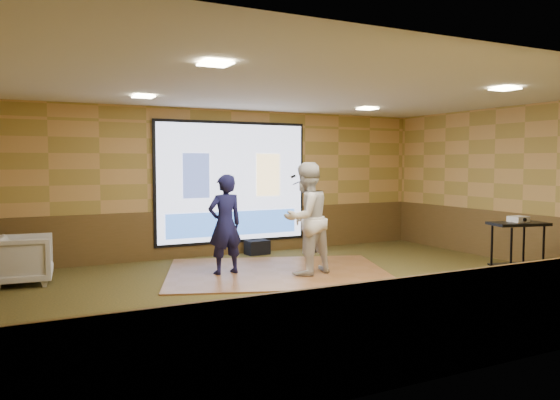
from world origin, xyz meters
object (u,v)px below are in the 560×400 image
dance_floor (277,272)px  duffel_bag (257,247)px  player_right (306,219)px  av_table (518,240)px  mic_stand (310,229)px  projector (518,219)px  banquet_chair (24,260)px  projector_screen (233,184)px  player_left (225,224)px

dance_floor → duffel_bag: (0.49, 1.89, 0.13)m
player_right → av_table: 3.46m
dance_floor → mic_stand: 2.35m
player_right → projector: 3.47m
projector → mic_stand: 4.25m
banquet_chair → projector_screen: bearing=-68.2°
dance_floor → player_left: size_ratio=2.23×
projector_screen → mic_stand: size_ratio=1.99×
projector_screen → mic_stand: 1.91m
player_right → av_table: size_ratio=2.00×
player_left → av_table: bearing=143.1°
projector → banquet_chair: (-7.24, 3.27, -0.60)m
banquet_chair → av_table: bearing=-108.5°
dance_floor → player_right: 1.10m
dance_floor → player_left: player_left is taller
player_left → av_table: player_left is taller
dance_floor → banquet_chair: banquet_chair is taller
projector_screen → duffel_bag: bearing=-30.5°
projector → mic_stand: bearing=113.6°
av_table → banquet_chair: (-7.18, 3.32, -0.27)m
projector → duffel_bag: (-2.80, 4.12, -0.85)m
projector → duffel_bag: 5.06m
player_right → duffel_bag: 2.46m
av_table → projector_screen: bearing=125.7°
projector → banquet_chair: size_ratio=0.33×
projector_screen → av_table: size_ratio=3.51×
player_left → duffel_bag: player_left is taller
mic_stand → banquet_chair: size_ratio=1.94×
banquet_chair → duffel_bag: (4.43, 0.85, -0.24)m
av_table → banquet_chair: size_ratio=1.10×
mic_stand → duffel_bag: 1.20m
player_left → banquet_chair: bearing=-20.0°
projector → banquet_chair: 7.97m
mic_stand → duffel_bag: size_ratio=3.54×
dance_floor → player_left: bearing=164.8°
player_right → av_table: (2.91, -1.86, -0.31)m
projector_screen → banquet_chair: (-4.00, -1.11, -1.08)m
player_right → projector: player_right is taller
dance_floor → projector: (3.29, -2.23, 0.98)m
player_left → banquet_chair: size_ratio=1.97×
av_table → projector: projector is taller
projector_screen → projector: (3.24, -4.38, -0.48)m
dance_floor → player_right: bearing=-51.9°
av_table → mic_stand: (-1.63, 3.92, -0.17)m
projector_screen → duffel_bag: (0.43, -0.26, -1.33)m
projector_screen → player_right: (0.28, -2.57, -0.50)m
projector_screen → banquet_chair: bearing=-164.5°
projector → mic_stand: size_ratio=0.17×
av_table → mic_stand: mic_stand is taller
projector_screen → projector: 5.47m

